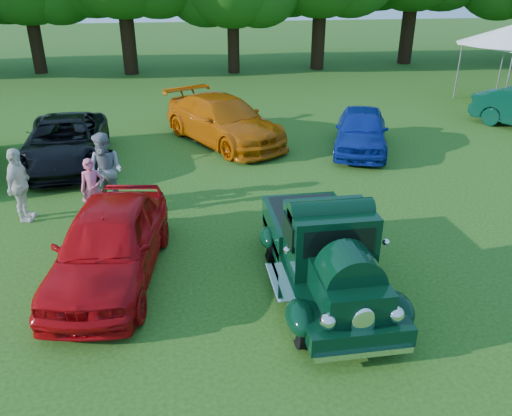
{
  "coord_description": "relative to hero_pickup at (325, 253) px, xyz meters",
  "views": [
    {
      "loc": [
        -0.62,
        -7.68,
        5.53
      ],
      "look_at": [
        0.83,
        1.62,
        1.1
      ],
      "focal_mm": 35.0,
      "sensor_mm": 36.0,
      "label": 1
    }
  ],
  "objects": [
    {
      "name": "ground",
      "position": [
        -1.9,
        -0.13,
        -0.77
      ],
      "size": [
        120.0,
        120.0,
        0.0
      ],
      "primitive_type": "plane",
      "color": "#224710",
      "rests_on": "ground"
    },
    {
      "name": "hero_pickup",
      "position": [
        0.0,
        0.0,
        0.0
      ],
      "size": [
        2.13,
        4.57,
        1.78
      ],
      "color": "black",
      "rests_on": "ground"
    },
    {
      "name": "red_convertible",
      "position": [
        -4.04,
        1.03,
        -0.0
      ],
      "size": [
        2.43,
        4.73,
        1.54
      ],
      "primitive_type": "imported",
      "rotation": [
        0.0,
        0.0,
        -0.14
      ],
      "color": "#B1070C",
      "rests_on": "ground"
    },
    {
      "name": "back_car_black",
      "position": [
        -6.15,
        8.04,
        -0.04
      ],
      "size": [
        2.78,
        5.41,
        1.46
      ],
      "primitive_type": "imported",
      "rotation": [
        0.0,
        0.0,
        0.07
      ],
      "color": "black",
      "rests_on": "ground"
    },
    {
      "name": "back_car_orange",
      "position": [
        -0.99,
        9.54,
        0.03
      ],
      "size": [
        4.6,
        5.95,
        1.61
      ],
      "primitive_type": "imported",
      "rotation": [
        0.0,
        0.0,
        0.49
      ],
      "color": "#B95306",
      "rests_on": "ground"
    },
    {
      "name": "back_car_blue",
      "position": [
        3.55,
        7.9,
        -0.05
      ],
      "size": [
        3.07,
        4.57,
        1.44
      ],
      "primitive_type": "imported",
      "rotation": [
        0.0,
        0.0,
        -0.35
      ],
      "color": "navy",
      "rests_on": "ground"
    },
    {
      "name": "spectator_pink",
      "position": [
        -4.75,
        3.86,
        -0.0
      ],
      "size": [
        0.61,
        0.46,
        1.54
      ],
      "primitive_type": "imported",
      "rotation": [
        0.0,
        0.0,
        0.16
      ],
      "color": "#D35777",
      "rests_on": "ground"
    },
    {
      "name": "spectator_grey",
      "position": [
        -4.47,
        4.48,
        0.21
      ],
      "size": [
        1.19,
        1.1,
        1.97
      ],
      "primitive_type": "imported",
      "rotation": [
        0.0,
        0.0,
        -0.48
      ],
      "color": "gray",
      "rests_on": "ground"
    },
    {
      "name": "spectator_white",
      "position": [
        -6.45,
        3.99,
        0.15
      ],
      "size": [
        0.58,
        1.13,
        1.85
      ],
      "primitive_type": "imported",
      "rotation": [
        0.0,
        0.0,
        1.45
      ],
      "color": "silver",
      "rests_on": "ground"
    },
    {
      "name": "canopy_tent",
      "position": [
        12.53,
        13.78,
        2.25
      ],
      "size": [
        5.73,
        5.73,
        3.48
      ],
      "rotation": [
        0.0,
        0.0,
        0.28
      ],
      "color": "white",
      "rests_on": "ground"
    }
  ]
}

